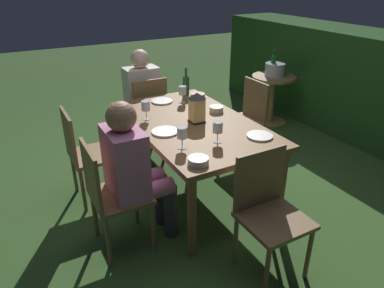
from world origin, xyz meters
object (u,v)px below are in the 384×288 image
chair_head_near (147,110)px  side_table (273,92)px  person_in_cream (140,93)px  bowl_salad (198,160)px  chair_side_right_a (246,116)px  wine_glass_a (218,128)px  chair_side_left_b (110,192)px  person_in_pink (134,168)px  wine_glass_b (146,107)px  bowl_bread (198,96)px  wine_glass_c (182,91)px  plate_b (260,136)px  plate_a (165,132)px  bowl_olives (216,109)px  chair_head_far (268,209)px  ice_bucket (275,69)px  dining_table (192,127)px  lantern_centerpiece (197,106)px  green_bottle_on_table (186,85)px  plate_c (162,101)px  chair_side_left_a (85,151)px

chair_head_near → side_table: bearing=88.0°
person_in_cream → bowl_salad: bearing=-9.5°
chair_side_right_a → wine_glass_a: bearing=-47.5°
chair_side_left_b → person_in_pink: 0.25m
wine_glass_b → bowl_bread: (-0.29, 0.69, -0.09)m
wine_glass_c → plate_b: wine_glass_c is taller
plate_a → bowl_olives: bearing=108.1°
chair_head_near → chair_head_far: bearing=0.0°
bowl_bread → ice_bucket: ice_bucket is taller
bowl_salad → ice_bucket: bearing=128.6°
person_in_pink → wine_glass_a: 0.69m
chair_head_far → chair_side_right_a: (-1.43, 0.87, 0.00)m
bowl_olives → side_table: size_ratio=0.19×
chair_side_right_a → plate_b: bearing=-31.4°
dining_table → chair_head_near: size_ratio=1.88×
wine_glass_a → ice_bucket: bearing=128.8°
wine_glass_b → side_table: size_ratio=0.25×
plate_b → bowl_bread: bearing=177.8°
plate_b → side_table: size_ratio=0.31×
side_table → dining_table: bearing=-60.8°
bowl_bread → side_table: size_ratio=0.22×
chair_side_right_a → chair_side_left_b: size_ratio=1.00×
bowl_olives → chair_side_left_b: bearing=-68.3°
lantern_centerpiece → bowl_salad: (0.66, -0.36, -0.12)m
chair_side_left_b → green_bottle_on_table: 1.61m
ice_bucket → chair_side_right_a: bearing=-55.3°
chair_side_right_a → bowl_bread: 0.60m
lantern_centerpiece → bowl_olives: bearing=114.8°
chair_head_far → ice_bucket: size_ratio=2.53×
chair_side_left_b → plate_b: 1.23m
chair_head_near → side_table: 1.80m
chair_side_right_a → bowl_salad: bearing=-48.7°
bowl_olives → plate_a: bearing=-71.9°
dining_table → wine_glass_c: wine_glass_c is taller
person_in_pink → bowl_salad: 0.49m
wine_glass_c → plate_b: size_ratio=0.81×
bowl_salad → bowl_bread: bearing=150.6°
person_in_cream → bowl_olives: bearing=15.4°
chair_side_left_b → bowl_bread: 1.55m
chair_head_far → person_in_pink: 0.98m
wine_glass_a → dining_table: bearing=176.4°
lantern_centerpiece → wine_glass_c: 0.53m
chair_head_near → wine_glass_c: 0.70m
lantern_centerpiece → wine_glass_b: 0.45m
plate_b → plate_c: size_ratio=0.99×
chair_head_near → plate_a: bearing=-14.7°
plate_a → side_table: 2.39m
chair_head_far → green_bottle_on_table: bearing=170.2°
chair_head_far → chair_side_left_a: size_ratio=1.00×
chair_side_right_a → wine_glass_a: 1.28m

